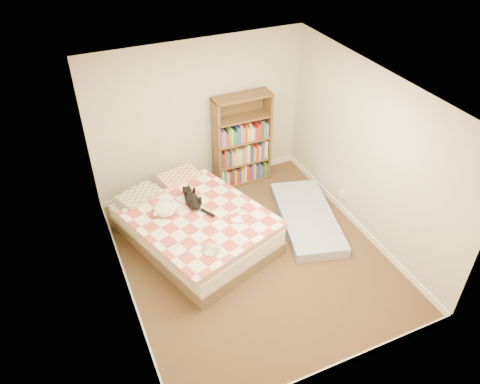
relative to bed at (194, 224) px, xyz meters
name	(u,v)px	position (x,y,z in m)	size (l,w,h in m)	color
room	(254,188)	(0.62, -0.69, 0.93)	(3.51, 4.01, 2.51)	#4C3C20
bed	(194,224)	(0.00, 0.00, 0.00)	(2.17, 2.58, 0.59)	brown
bookshelf	(241,151)	(1.27, 1.12, 0.31)	(0.95, 0.32, 1.59)	#54361D
floor_mattress	(307,218)	(1.71, -0.35, -0.19)	(0.78, 1.73, 0.16)	#6D7EB7
black_cat	(192,199)	(0.05, 0.16, 0.34)	(0.23, 0.74, 0.17)	black
white_dog	(166,209)	(-0.36, 0.09, 0.35)	(0.46, 0.46, 0.17)	white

